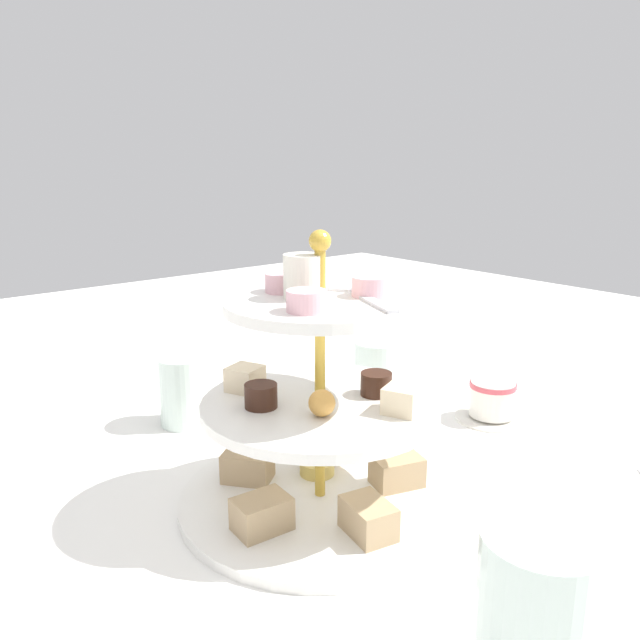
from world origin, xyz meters
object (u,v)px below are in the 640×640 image
Objects in this scene: tiered_serving_stand at (320,427)px; teacup_with_saucer at (492,401)px; water_glass_short_left at (377,371)px; water_glass_mid_back at (183,391)px.

teacup_with_saucer is (0.02, -0.30, -0.06)m from tiered_serving_stand.
water_glass_short_left is at bearing 23.74° from teacup_with_saucer.
water_glass_short_left is (0.16, -0.24, -0.04)m from tiered_serving_stand.
teacup_with_saucer is 0.39m from water_glass_mid_back.
tiered_serving_stand is 0.26m from water_glass_mid_back.
water_glass_short_left is 0.16m from teacup_with_saucer.
water_glass_mid_back reaches higher than teacup_with_saucer.
water_glass_short_left is 0.26m from water_glass_mid_back.
water_glass_mid_back is (0.24, 0.31, 0.02)m from teacup_with_saucer.
water_glass_mid_back is at bearing 68.38° from water_glass_short_left.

